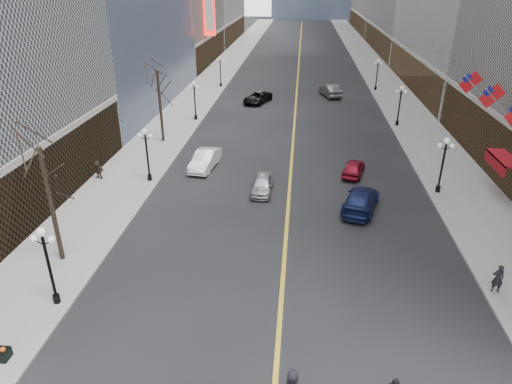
% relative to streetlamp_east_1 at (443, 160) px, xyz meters
% --- Properties ---
extents(sidewalk_east, '(6.00, 230.00, 0.15)m').
position_rel_streetlamp_east_1_xyz_m(sidewalk_east, '(2.20, 40.00, -2.83)').
color(sidewalk_east, gray).
rests_on(sidewalk_east, ground).
extents(sidewalk_west, '(6.00, 230.00, 0.15)m').
position_rel_streetlamp_east_1_xyz_m(sidewalk_west, '(-25.80, 40.00, -2.83)').
color(sidewalk_west, gray).
rests_on(sidewalk_west, ground).
extents(lane_line, '(0.25, 200.00, 0.02)m').
position_rel_streetlamp_east_1_xyz_m(lane_line, '(-11.80, 50.00, -2.89)').
color(lane_line, gold).
rests_on(lane_line, ground).
extents(streetlamp_east_1, '(1.26, 0.44, 4.52)m').
position_rel_streetlamp_east_1_xyz_m(streetlamp_east_1, '(0.00, 0.00, 0.00)').
color(streetlamp_east_1, black).
rests_on(streetlamp_east_1, sidewalk_east).
extents(streetlamp_east_2, '(1.26, 0.44, 4.52)m').
position_rel_streetlamp_east_1_xyz_m(streetlamp_east_2, '(0.00, 18.00, 0.00)').
color(streetlamp_east_2, black).
rests_on(streetlamp_east_2, sidewalk_east).
extents(streetlamp_east_3, '(1.26, 0.44, 4.52)m').
position_rel_streetlamp_east_1_xyz_m(streetlamp_east_3, '(0.00, 36.00, 0.00)').
color(streetlamp_east_3, black).
rests_on(streetlamp_east_3, sidewalk_east).
extents(streetlamp_west_0, '(1.26, 0.44, 4.52)m').
position_rel_streetlamp_east_1_xyz_m(streetlamp_west_0, '(-23.60, -16.00, 0.00)').
color(streetlamp_west_0, black).
rests_on(streetlamp_west_0, sidewalk_west).
extents(streetlamp_west_1, '(1.26, 0.44, 4.52)m').
position_rel_streetlamp_east_1_xyz_m(streetlamp_west_1, '(-23.60, 0.00, 0.00)').
color(streetlamp_west_1, black).
rests_on(streetlamp_west_1, sidewalk_west).
extents(streetlamp_west_2, '(1.26, 0.44, 4.52)m').
position_rel_streetlamp_east_1_xyz_m(streetlamp_west_2, '(-23.60, 18.00, 0.00)').
color(streetlamp_west_2, black).
rests_on(streetlamp_west_2, sidewalk_west).
extents(streetlamp_west_3, '(1.26, 0.44, 4.52)m').
position_rel_streetlamp_east_1_xyz_m(streetlamp_west_3, '(-23.60, 36.00, 0.00)').
color(streetlamp_west_3, black).
rests_on(streetlamp_west_3, sidewalk_west).
extents(flag_4, '(2.87, 0.12, 2.87)m').
position_rel_streetlamp_east_1_xyz_m(flag_4, '(3.51, 2.00, 4.39)').
color(flag_4, '#B2B2B7').
rests_on(flag_4, ground).
extents(flag_5, '(2.87, 0.12, 2.87)m').
position_rel_streetlamp_east_1_xyz_m(flag_5, '(3.51, 7.00, 4.39)').
color(flag_5, '#B2B2B7').
rests_on(flag_5, ground).
extents(awning_c, '(1.40, 4.00, 0.93)m').
position_rel_streetlamp_east_1_xyz_m(awning_c, '(4.30, -0.00, 0.18)').
color(awning_c, maroon).
rests_on(awning_c, ground).
extents(tree_west_near, '(3.60, 3.60, 7.92)m').
position_rel_streetlamp_east_1_xyz_m(tree_west_near, '(-25.30, -12.00, 3.34)').
color(tree_west_near, '#2D231C').
rests_on(tree_west_near, sidewalk_west).
extents(tree_west_far, '(3.60, 3.60, 7.92)m').
position_rel_streetlamp_east_1_xyz_m(tree_west_far, '(-25.30, 10.00, 3.34)').
color(tree_west_far, '#2D231C').
rests_on(tree_west_far, sidewalk_west).
extents(car_nb_near, '(1.68, 4.04, 1.37)m').
position_rel_streetlamp_east_1_xyz_m(car_nb_near, '(-13.98, -1.12, -2.22)').
color(car_nb_near, '#A7A9AF').
rests_on(car_nb_near, ground).
extents(car_nb_mid, '(2.31, 5.10, 1.62)m').
position_rel_streetlamp_east_1_xyz_m(car_nb_mid, '(-19.52, 3.40, -2.09)').
color(car_nb_mid, white).
rests_on(car_nb_mid, ground).
extents(car_nb_far, '(4.12, 5.82, 1.47)m').
position_rel_streetlamp_east_1_xyz_m(car_nb_far, '(-17.02, 27.01, -2.16)').
color(car_nb_far, black).
rests_on(car_nb_far, ground).
extents(car_sb_near, '(3.61, 5.79, 1.56)m').
position_rel_streetlamp_east_1_xyz_m(car_sb_near, '(-6.45, -3.43, -2.12)').
color(car_sb_near, '#121B45').
rests_on(car_sb_near, ground).
extents(car_sb_mid, '(2.56, 4.25, 1.35)m').
position_rel_streetlamp_east_1_xyz_m(car_sb_mid, '(-6.36, 3.12, -2.22)').
color(car_sb_mid, maroon).
rests_on(car_sb_mid, ground).
extents(car_sb_far, '(3.26, 5.54, 1.72)m').
position_rel_streetlamp_east_1_xyz_m(car_sb_far, '(-7.01, 31.73, -2.04)').
color(car_sb_far, '#4C5154').
rests_on(car_sb_far, ground).
extents(ped_ne_corner, '(0.64, 0.47, 1.70)m').
position_rel_streetlamp_east_1_xyz_m(ped_ne_corner, '(-0.20, -12.77, -1.90)').
color(ped_ne_corner, black).
rests_on(ped_ne_corner, sidewalk_east).
extents(ped_west_far, '(1.53, 0.97, 1.59)m').
position_rel_streetlamp_east_1_xyz_m(ped_west_far, '(-28.02, -0.02, -1.95)').
color(ped_west_far, '#33281C').
rests_on(ped_west_far, sidewalk_west).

